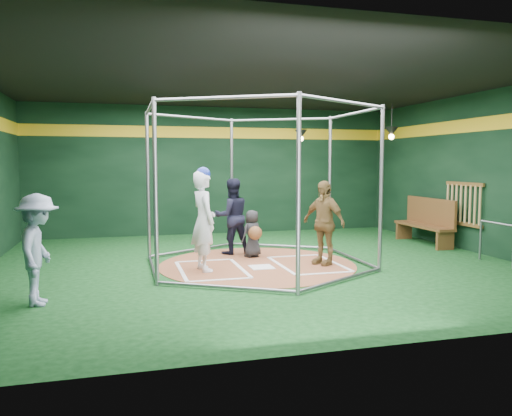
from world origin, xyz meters
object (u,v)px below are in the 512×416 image
object	(u,v)px
batter_figure	(204,219)
visitor_leopard	(324,223)
umpire	(232,216)
dugout_bench	(427,221)

from	to	relation	value
batter_figure	visitor_leopard	size ratio (longest dim) A/B	1.16
batter_figure	umpire	xyz separation A→B (m)	(0.85, 1.52, -0.12)
umpire	batter_figure	bearing A→B (deg)	54.93
dugout_bench	batter_figure	bearing A→B (deg)	-164.22
visitor_leopard	umpire	world-z (taller)	umpire
batter_figure	dugout_bench	xyz separation A→B (m)	(5.72, 1.62, -0.38)
batter_figure	visitor_leopard	world-z (taller)	batter_figure
umpire	dugout_bench	bearing A→B (deg)	175.41
batter_figure	umpire	size ratio (longest dim) A/B	1.16
visitor_leopard	dugout_bench	distance (m)	3.79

